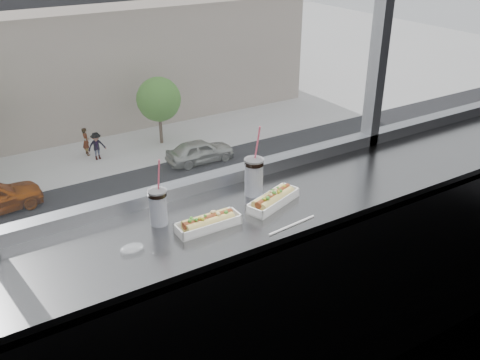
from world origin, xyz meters
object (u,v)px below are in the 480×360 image
wrapper (132,248)px  car_near_e (275,203)px  soda_cup_right (254,175)px  pedestrian_c (86,139)px  car_far_c (200,147)px  car_near_c (22,283)px  tree_right (159,99)px  loose_straw (292,225)px  hotdog_tray_right (273,199)px  hotdog_tray_left (208,222)px  car_near_d (194,227)px  pedestrian_d (96,143)px  soda_cup_left (158,205)px

wrapper → car_near_e: size_ratio=0.02×
soda_cup_right → pedestrian_c: soda_cup_right is taller
car_far_c → pedestrian_c: pedestrian_c is taller
car_near_c → soda_cup_right: bearing=170.6°
soda_cup_right → wrapper: soda_cup_right is taller
car_far_c → pedestrian_c: (-5.39, 4.66, 0.11)m
car_near_c → car_near_e: size_ratio=0.92×
car_near_e → pedestrian_c: pedestrian_c is taller
wrapper → car_near_c: wrapper is taller
soda_cup_right → car_far_c: (12.17, 24.17, -11.21)m
wrapper → tree_right: wrapper is taller
loose_straw → tree_right: 32.05m
hotdog_tray_right → car_near_c: bearing=69.2°
hotdog_tray_left → car_far_c: hotdog_tray_left is taller
hotdog_tray_left → car_far_c: size_ratio=0.05×
car_far_c → car_near_d: 9.21m
car_near_c → pedestrian_d: 13.46m
car_far_c → car_near_d: (-4.56, -8.00, 0.13)m
hotdog_tray_right → loose_straw: 0.20m
hotdog_tray_right → car_near_c: hotdog_tray_right is taller
car_near_d → pedestrian_c: (-0.83, 12.66, -0.03)m
wrapper → car_near_e: bearing=52.4°
loose_straw → car_far_c: (12.19, 24.50, -11.12)m
loose_straw → car_near_e: bearing=48.5°
wrapper → car_far_c: 29.66m
wrapper → pedestrian_d: size_ratio=0.05×
car_near_e → pedestrian_c: size_ratio=2.87×
hotdog_tray_right → car_near_d: size_ratio=0.05×
wrapper → pedestrian_d: 31.08m
loose_straw → car_near_d: (7.63, 16.50, -10.99)m
car_near_c → hotdog_tray_right: bearing=170.7°
car_near_e → pedestrian_d: size_ratio=2.95×
wrapper → pedestrian_c: 31.88m
hotdog_tray_right → tree_right: bearing=48.6°
car_far_c → hotdog_tray_right: bearing=155.6°
wrapper → tree_right: size_ratio=0.02×
car_near_d → tree_right: tree_right is taller
car_near_e → car_near_d: bearing=85.5°
wrapper → car_near_c: (1.07, 16.32, -11.12)m
soda_cup_left → soda_cup_right: 0.48m
car_far_c → hotdog_tray_left: bearing=155.0°
pedestrian_d → tree_right: (4.34, 0.33, 1.91)m
pedestrian_c → wrapper: bearing=165.6°
hotdog_tray_left → loose_straw: size_ratio=1.12×
wrapper → pedestrian_d: bearing=74.5°
loose_straw → car_near_d: loose_straw is taller
hotdog_tray_left → hotdog_tray_right: (0.34, 0.02, 0.00)m
tree_right → car_near_d: bearing=-107.8°
hotdog_tray_right → wrapper: (-0.67, -0.01, -0.02)m
soda_cup_left → soda_cup_right: soda_cup_right is taller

